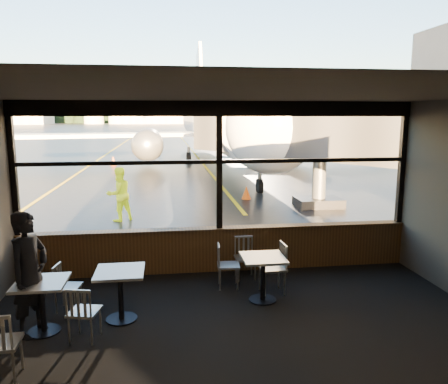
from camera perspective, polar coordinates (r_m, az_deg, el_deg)
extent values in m
plane|color=black|center=(128.74, -7.38, 8.36)|extent=(520.00, 520.00, 0.00)
cube|color=black|center=(6.62, 2.81, -18.96)|extent=(8.00, 6.00, 0.01)
cube|color=#38332D|center=(5.81, 3.11, 12.79)|extent=(8.00, 6.00, 0.04)
cube|color=#474138|center=(3.25, 13.26, -16.92)|extent=(8.00, 0.04, 3.50)
cube|color=#543419|center=(9.19, -0.62, -7.56)|extent=(8.00, 0.28, 0.90)
cube|color=black|center=(8.77, -0.66, 10.83)|extent=(8.00, 0.18, 0.30)
cube|color=black|center=(9.21, -25.85, 2.63)|extent=(0.12, 0.12, 2.60)
cube|color=black|center=(8.83, -0.64, 3.34)|extent=(0.12, 0.12, 2.60)
cube|color=black|center=(10.10, 22.22, 3.44)|extent=(0.12, 0.12, 2.60)
cube|color=black|center=(8.81, -0.64, 3.99)|extent=(8.00, 0.10, 0.08)
imported|color=black|center=(7.07, -24.03, -9.75)|extent=(0.69, 0.81, 1.87)
imported|color=#BFF219|center=(13.81, -13.55, -0.28)|extent=(1.03, 0.98, 1.67)
cone|color=orange|center=(17.09, 2.93, -0.08)|extent=(0.37, 0.37, 0.51)
cone|color=#FF6A08|center=(29.92, -14.26, 3.96)|extent=(0.41, 0.41, 0.56)
cylinder|color=silver|center=(192.88, -16.64, 9.40)|extent=(8.00, 8.00, 6.00)
cylinder|color=silver|center=(191.64, -13.64, 9.53)|extent=(8.00, 8.00, 6.00)
cylinder|color=silver|center=(190.91, -10.61, 9.64)|extent=(8.00, 8.00, 6.00)
cube|color=black|center=(218.72, -7.63, 10.51)|extent=(360.00, 3.00, 12.00)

